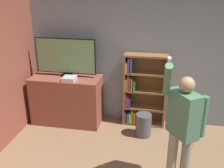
{
  "coord_description": "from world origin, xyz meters",
  "views": [
    {
      "loc": [
        0.2,
        -2.2,
        2.66
      ],
      "look_at": [
        -0.49,
        1.51,
        1.17
      ],
      "focal_mm": 42.0,
      "sensor_mm": 36.0,
      "label": 1
    }
  ],
  "objects_px": {
    "television": "(66,57)",
    "game_console": "(69,79)",
    "waste_bin": "(143,125)",
    "person": "(183,124)",
    "bookshelf": "(141,92)"
  },
  "relations": [
    {
      "from": "bookshelf",
      "to": "waste_bin",
      "type": "distance_m",
      "value": 0.66
    },
    {
      "from": "person",
      "to": "waste_bin",
      "type": "height_order",
      "value": "person"
    },
    {
      "from": "bookshelf",
      "to": "person",
      "type": "height_order",
      "value": "person"
    },
    {
      "from": "game_console",
      "to": "person",
      "type": "xyz_separation_m",
      "value": [
        1.95,
        -1.26,
        -0.02
      ]
    },
    {
      "from": "game_console",
      "to": "person",
      "type": "relative_size",
      "value": 0.12
    },
    {
      "from": "game_console",
      "to": "bookshelf",
      "type": "relative_size",
      "value": 0.17
    },
    {
      "from": "television",
      "to": "bookshelf",
      "type": "bearing_deg",
      "value": 5.02
    },
    {
      "from": "television",
      "to": "bookshelf",
      "type": "height_order",
      "value": "television"
    },
    {
      "from": "bookshelf",
      "to": "waste_bin",
      "type": "relative_size",
      "value": 3.3
    },
    {
      "from": "television",
      "to": "waste_bin",
      "type": "xyz_separation_m",
      "value": [
        1.53,
        -0.33,
        -1.12
      ]
    },
    {
      "from": "television",
      "to": "waste_bin",
      "type": "bearing_deg",
      "value": -12.01
    },
    {
      "from": "television",
      "to": "game_console",
      "type": "bearing_deg",
      "value": -60.07
    },
    {
      "from": "bookshelf",
      "to": "waste_bin",
      "type": "height_order",
      "value": "bookshelf"
    },
    {
      "from": "game_console",
      "to": "waste_bin",
      "type": "distance_m",
      "value": 1.6
    },
    {
      "from": "waste_bin",
      "to": "television",
      "type": "bearing_deg",
      "value": 167.99
    }
  ]
}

